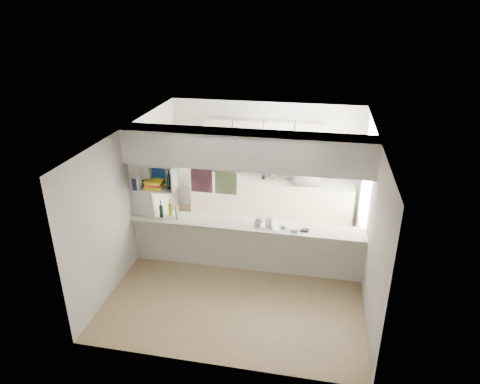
% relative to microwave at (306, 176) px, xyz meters
% --- Properties ---
extents(floor, '(4.80, 4.80, 0.00)m').
position_rel_microwave_xyz_m(floor, '(-0.95, -2.08, -1.09)').
color(floor, '#9C835B').
rests_on(floor, ground).
extents(ceiling, '(4.80, 4.80, 0.00)m').
position_rel_microwave_xyz_m(ceiling, '(-0.95, -2.08, 1.51)').
color(ceiling, white).
rests_on(ceiling, wall_back).
extents(wall_back, '(4.20, 0.00, 4.20)m').
position_rel_microwave_xyz_m(wall_back, '(-0.95, 0.32, 0.21)').
color(wall_back, silver).
rests_on(wall_back, floor).
extents(wall_left, '(0.00, 4.80, 4.80)m').
position_rel_microwave_xyz_m(wall_left, '(-3.05, -2.08, 0.21)').
color(wall_left, silver).
rests_on(wall_left, floor).
extents(wall_right, '(0.00, 4.80, 4.80)m').
position_rel_microwave_xyz_m(wall_right, '(1.15, -2.08, 0.21)').
color(wall_right, silver).
rests_on(wall_right, floor).
extents(servery_partition, '(4.20, 0.50, 2.60)m').
position_rel_microwave_xyz_m(servery_partition, '(-1.12, -2.08, 0.57)').
color(servery_partition, silver).
rests_on(servery_partition, floor).
extents(cubby_shelf, '(0.65, 0.35, 0.50)m').
position_rel_microwave_xyz_m(cubby_shelf, '(-2.52, -2.15, 0.62)').
color(cubby_shelf, white).
rests_on(cubby_shelf, bulkhead).
extents(kitchen_run, '(3.60, 0.63, 2.24)m').
position_rel_microwave_xyz_m(kitchen_run, '(-0.79, 0.05, -0.26)').
color(kitchen_run, beige).
rests_on(kitchen_run, floor).
extents(microwave, '(0.65, 0.48, 0.33)m').
position_rel_microwave_xyz_m(microwave, '(0.00, 0.00, 0.00)').
color(microwave, white).
rests_on(microwave, bench_top).
extents(bowl, '(0.27, 0.27, 0.07)m').
position_rel_microwave_xyz_m(bowl, '(-0.03, -0.02, 0.20)').
color(bowl, navy).
rests_on(bowl, microwave).
extents(dish_rack, '(0.43, 0.37, 0.20)m').
position_rel_microwave_xyz_m(dish_rack, '(-0.47, -2.09, -0.09)').
color(dish_rack, silver).
rests_on(dish_rack, breakfast_bar).
extents(cup, '(0.14, 0.14, 0.10)m').
position_rel_microwave_xyz_m(cup, '(-0.72, -2.11, -0.10)').
color(cup, white).
rests_on(cup, dish_rack).
extents(wine_bottles, '(0.37, 0.15, 0.36)m').
position_rel_microwave_xyz_m(wine_bottles, '(-2.36, -2.09, -0.04)').
color(wine_bottles, black).
rests_on(wine_bottles, breakfast_bar).
extents(plastic_tubs, '(0.51, 0.21, 0.07)m').
position_rel_microwave_xyz_m(plastic_tubs, '(-0.10, -2.13, -0.14)').
color(plastic_tubs, silver).
rests_on(plastic_tubs, breakfast_bar).
extents(utensil_jar, '(0.09, 0.09, 0.13)m').
position_rel_microwave_xyz_m(utensil_jar, '(-0.93, 0.07, -0.10)').
color(utensil_jar, black).
rests_on(utensil_jar, bench_top).
extents(knife_block, '(0.11, 0.10, 0.19)m').
position_rel_microwave_xyz_m(knife_block, '(-0.75, 0.10, -0.07)').
color(knife_block, brown).
rests_on(knife_block, bench_top).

